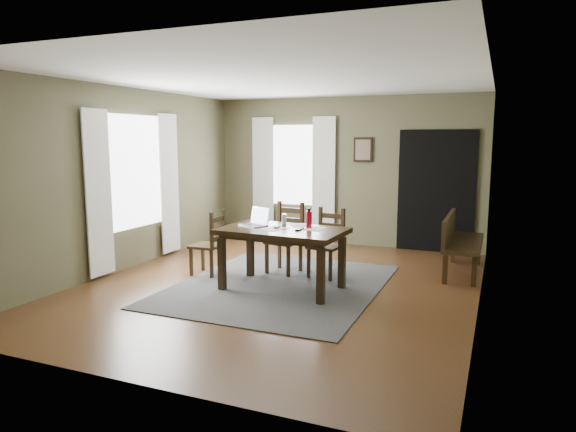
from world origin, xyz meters
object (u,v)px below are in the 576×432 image
at_px(dining_table, 282,236).
at_px(chair_back_left, 286,239).
at_px(bench, 459,239).
at_px(chair_back_right, 327,244).
at_px(laptop, 256,221).
at_px(water_bottle, 309,219).
at_px(chair_end, 210,244).

bearing_deg(dining_table, chair_back_left, 112.84).
xyz_separation_m(dining_table, bench, (2.04, 1.73, -0.19)).
bearing_deg(chair_back_right, bench, 36.73).
xyz_separation_m(chair_back_left, bench, (2.34, 0.90, 0.01)).
bearing_deg(bench, dining_table, 130.28).
distance_m(chair_back_right, laptop, 1.12).
xyz_separation_m(bench, laptop, (-2.46, -1.62, 0.35)).
xyz_separation_m(chair_back_right, water_bottle, (-0.03, -0.67, 0.45)).
relative_size(chair_back_left, laptop, 2.40).
distance_m(dining_table, water_bottle, 0.41).
bearing_deg(chair_back_right, dining_table, -102.87).
relative_size(chair_end, chair_back_left, 0.91).
bearing_deg(chair_end, bench, 112.55).
distance_m(bench, laptop, 2.97).
height_order(chair_back_left, bench, chair_back_left).
bearing_deg(water_bottle, bench, 42.16).
height_order(dining_table, laptop, laptop).
distance_m(dining_table, chair_back_left, 0.90).
height_order(chair_back_right, water_bottle, water_bottle).
bearing_deg(chair_end, chair_back_left, 119.92).
relative_size(dining_table, chair_back_left, 1.60).
xyz_separation_m(dining_table, water_bottle, (0.31, 0.16, 0.22)).
bearing_deg(chair_back_right, chair_back_left, -170.34).
xyz_separation_m(chair_end, chair_back_right, (1.57, 0.59, 0.02)).
bearing_deg(bench, laptop, 123.29).
bearing_deg(bench, water_bottle, 132.16).
relative_size(chair_back_left, bench, 0.67).
distance_m(laptop, water_bottle, 0.73).
bearing_deg(water_bottle, chair_back_left, 132.24).
height_order(chair_end, chair_back_left, chair_back_left).
distance_m(dining_table, bench, 2.68).
bearing_deg(laptop, chair_end, -165.51).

